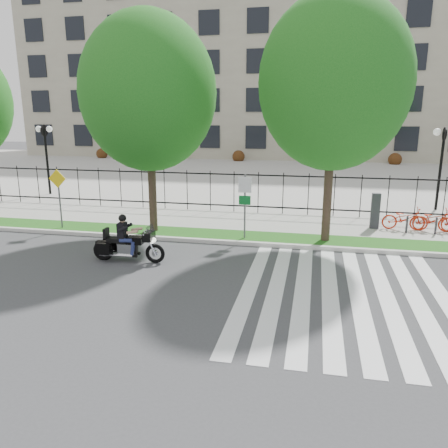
# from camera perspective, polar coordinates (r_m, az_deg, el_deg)

# --- Properties ---
(ground) EXTENTS (120.00, 120.00, 0.00)m
(ground) POSITION_cam_1_polar(r_m,az_deg,el_deg) (13.19, -6.18, -7.47)
(ground) COLOR #3B3B3E
(ground) RESTS_ON ground
(curb) EXTENTS (60.00, 0.20, 0.15)m
(curb) POSITION_cam_1_polar(r_m,az_deg,el_deg) (16.90, -1.90, -2.25)
(curb) COLOR beige
(curb) RESTS_ON ground
(grass_verge) EXTENTS (60.00, 1.50, 0.15)m
(grass_verge) POSITION_cam_1_polar(r_m,az_deg,el_deg) (17.69, -1.25, -1.50)
(grass_verge) COLOR #1B5916
(grass_verge) RESTS_ON ground
(sidewalk) EXTENTS (60.00, 3.50, 0.15)m
(sidewalk) POSITION_cam_1_polar(r_m,az_deg,el_deg) (20.06, 0.37, 0.38)
(sidewalk) COLOR #ACA9A1
(sidewalk) RESTS_ON ground
(plaza) EXTENTS (80.00, 34.00, 0.10)m
(plaza) POSITION_cam_1_polar(r_m,az_deg,el_deg) (37.16, 5.84, 6.64)
(plaza) COLOR #ACA9A1
(plaza) RESTS_ON ground
(crosswalk_stripes) EXTENTS (5.70, 8.00, 0.01)m
(crosswalk_stripes) POSITION_cam_1_polar(r_m,az_deg,el_deg) (12.64, 15.39, -8.89)
(crosswalk_stripes) COLOR silver
(crosswalk_stripes) RESTS_ON ground
(iron_fence) EXTENTS (30.00, 0.06, 2.00)m
(iron_fence) POSITION_cam_1_polar(r_m,az_deg,el_deg) (21.52, 1.32, 4.25)
(iron_fence) COLOR black
(iron_fence) RESTS_ON sidewalk
(office_building) EXTENTS (60.00, 21.90, 20.15)m
(office_building) POSITION_cam_1_polar(r_m,az_deg,el_deg) (56.92, 8.41, 19.15)
(office_building) COLOR gray
(office_building) RESTS_ON ground
(lamp_post_left) EXTENTS (1.06, 0.70, 4.25)m
(lamp_post_left) POSITION_cam_1_polar(r_m,az_deg,el_deg) (28.53, -22.30, 9.81)
(lamp_post_left) COLOR black
(lamp_post_left) RESTS_ON ground
(lamp_post_right) EXTENTS (1.06, 0.70, 4.25)m
(lamp_post_right) POSITION_cam_1_polar(r_m,az_deg,el_deg) (24.47, 26.68, 8.82)
(lamp_post_right) COLOR black
(lamp_post_right) RESTS_ON ground
(street_tree_1) EXTENTS (5.28, 5.28, 8.55)m
(street_tree_1) POSITION_cam_1_polar(r_m,az_deg,el_deg) (17.83, -9.84, 16.55)
(street_tree_1) COLOR #31211B
(street_tree_1) RESTS_ON grass_verge
(street_tree_2) EXTENTS (5.39, 5.39, 8.88)m
(street_tree_2) POSITION_cam_1_polar(r_m,az_deg,el_deg) (16.63, 14.20, 17.43)
(street_tree_2) COLOR #31211B
(street_tree_2) RESTS_ON grass_verge
(sign_pole_regulatory) EXTENTS (0.50, 0.09, 2.50)m
(sign_pole_regulatory) POSITION_cam_1_polar(r_m,az_deg,el_deg) (16.72, 2.74, 3.43)
(sign_pole_regulatory) COLOR #59595B
(sign_pole_regulatory) RESTS_ON grass_verge
(sign_pole_warning) EXTENTS (0.78, 0.09, 2.49)m
(sign_pole_warning) POSITION_cam_1_polar(r_m,az_deg,el_deg) (19.57, -20.79, 4.10)
(sign_pole_warning) COLOR #59595B
(sign_pole_warning) RESTS_ON grass_verge
(motorcycle_rider) EXTENTS (2.54, 0.75, 1.96)m
(motorcycle_rider) POSITION_cam_1_polar(r_m,az_deg,el_deg) (15.01, -12.46, -2.41)
(motorcycle_rider) COLOR black
(motorcycle_rider) RESTS_ON ground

